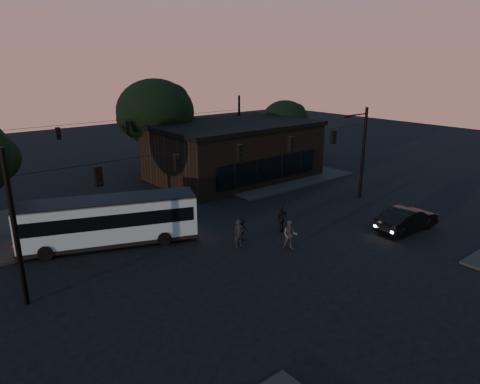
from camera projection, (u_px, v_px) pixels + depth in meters
ground at (283, 256)px, 25.09m from camera, size 120.00×120.00×0.00m
sidewalk_far_right at (269, 175)px, 42.70m from camera, size 14.00×10.00×0.15m
building at (233, 150)px, 41.57m from camera, size 15.40×10.41×5.40m
tree_behind at (155, 112)px, 41.98m from camera, size 7.60×7.60×9.43m
tree_right at (285, 120)px, 47.97m from camera, size 5.20×5.20×6.86m
signal_rig_near at (240, 170)px, 26.75m from camera, size 26.24×0.30×7.50m
signal_rig_far at (128, 139)px, 38.66m from camera, size 26.24×0.30×7.50m
bus at (109, 219)px, 26.27m from camera, size 10.73×6.15×2.98m
car at (407, 219)px, 28.73m from camera, size 5.00×2.07×1.61m
pedestrian_a at (239, 234)px, 26.13m from camera, size 0.71×0.54×1.74m
pedestrian_b at (290, 235)px, 25.79m from camera, size 1.12×1.12×1.83m
pedestrian_c at (281, 219)px, 28.38m from camera, size 1.17×0.57×1.92m
pedestrian_d at (241, 230)px, 27.04m from camera, size 1.11×0.83×1.53m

